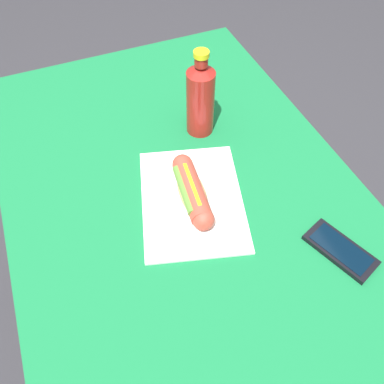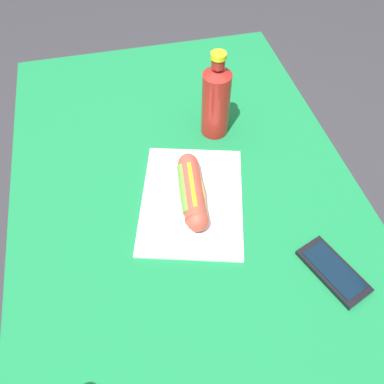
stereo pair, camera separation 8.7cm
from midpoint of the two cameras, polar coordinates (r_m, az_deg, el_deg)
ground_plane at (r=1.57m, az=-2.65°, el=-16.51°), size 6.00×6.00×0.00m
dining_table at (r=1.04m, az=-3.87°, el=-4.06°), size 1.17×0.79×0.75m
paper_wrapper at (r=0.89m, az=-2.79°, el=-1.25°), size 0.35×0.30×0.01m
hot_dog at (r=0.87m, az=-2.92°, el=-0.05°), size 0.21×0.07×0.05m
cell_phone at (r=0.86m, az=17.84°, el=-8.12°), size 0.16×0.11×0.01m
soda_bottle at (r=0.98m, az=-1.37°, el=13.18°), size 0.07×0.07×0.23m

